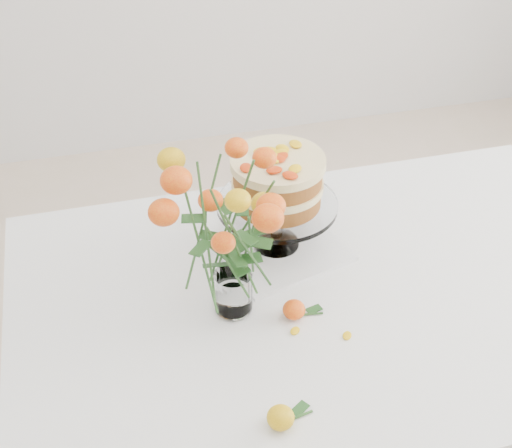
{
  "coord_description": "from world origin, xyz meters",
  "views": [
    {
      "loc": [
        -0.46,
        -1.09,
        1.83
      ],
      "look_at": [
        -0.16,
        0.09,
        0.91
      ],
      "focal_mm": 50.0,
      "sensor_mm": 36.0,
      "label": 1
    }
  ],
  "objects": [
    {
      "name": "table",
      "position": [
        0.0,
        0.0,
        0.67
      ],
      "size": [
        1.43,
        0.93,
        0.76
      ],
      "color": "tan",
      "rests_on": "ground"
    },
    {
      "name": "cake_stand",
      "position": [
        -0.08,
        0.18,
        0.93
      ],
      "size": [
        0.28,
        0.28,
        0.25
      ],
      "rotation": [
        0.0,
        0.0,
        0.37
      ],
      "color": "white",
      "rests_on": "napkin"
    },
    {
      "name": "loose_rose_near",
      "position": [
        -0.21,
        -0.32,
        0.78
      ],
      "size": [
        0.09,
        0.05,
        0.04
      ],
      "rotation": [
        0.0,
        0.0,
        0.19
      ],
      "color": "yellow",
      "rests_on": "table"
    },
    {
      "name": "stray_petal_a",
      "position": [
        -0.12,
        -0.1,
        0.76
      ],
      "size": [
        0.03,
        0.02,
        0.0
      ],
      "primitive_type": "ellipsoid",
      "color": "yellow",
      "rests_on": "table"
    },
    {
      "name": "napkin",
      "position": [
        -0.08,
        0.18,
        0.76
      ],
      "size": [
        0.35,
        0.35,
        0.01
      ],
      "primitive_type": "cube",
      "rotation": [
        0.0,
        0.0,
        0.27
      ],
      "color": "white",
      "rests_on": "table"
    },
    {
      "name": "rose_vase",
      "position": [
        -0.23,
        -0.01,
        0.99
      ],
      "size": [
        0.3,
        0.3,
        0.41
      ],
      "rotation": [
        0.0,
        0.0,
        0.14
      ],
      "color": "white",
      "rests_on": "table"
    },
    {
      "name": "loose_rose_far",
      "position": [
        -0.11,
        -0.06,
        0.78
      ],
      "size": [
        0.09,
        0.05,
        0.04
      ],
      "rotation": [
        0.0,
        0.0,
        -0.15
      ],
      "color": "red",
      "rests_on": "table"
    },
    {
      "name": "stray_petal_b",
      "position": [
        -0.02,
        -0.14,
        0.76
      ],
      "size": [
        0.03,
        0.02,
        0.0
      ],
      "primitive_type": "ellipsoid",
      "color": "yellow",
      "rests_on": "table"
    }
  ]
}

